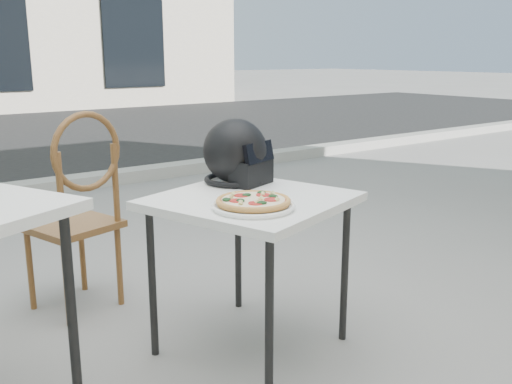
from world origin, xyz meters
TOP-DOWN VIEW (x-y plane):
  - ground at (0.00, 0.00)m, footprint 80.00×80.00m
  - curb at (0.00, 3.00)m, footprint 30.00×0.25m
  - cafe_table_main at (0.12, -0.53)m, footprint 0.91×0.91m
  - plate at (0.01, -0.70)m, footprint 0.42×0.42m
  - pizza at (0.01, -0.69)m, footprint 0.34×0.34m
  - helmet at (0.23, -0.28)m, footprint 0.37×0.38m
  - cafe_chair_main at (-0.33, 0.27)m, footprint 0.48×0.48m

SIDE VIEW (x-z plane):
  - ground at x=0.00m, z-range 0.00..0.00m
  - curb at x=0.00m, z-range 0.00..0.12m
  - cafe_chair_main at x=-0.33m, z-range 0.06..1.07m
  - cafe_table_main at x=0.12m, z-range 0.28..0.97m
  - plate at x=0.01m, z-range 0.69..0.71m
  - pizza at x=0.01m, z-range 0.70..0.74m
  - helmet at x=0.23m, z-range 0.67..0.97m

